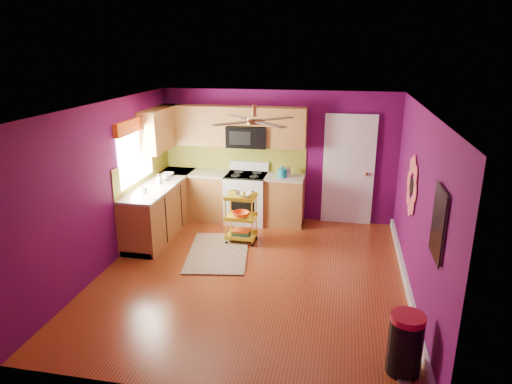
# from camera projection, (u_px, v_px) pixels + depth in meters

# --- Properties ---
(ground) EXTENTS (5.00, 5.00, 0.00)m
(ground) POSITION_uv_depth(u_px,v_px,m) (252.00, 275.00, 6.81)
(ground) COLOR maroon
(ground) RESTS_ON ground
(room_envelope) EXTENTS (4.54, 5.04, 2.52)m
(room_envelope) POSITION_uv_depth(u_px,v_px,m) (254.00, 170.00, 6.31)
(room_envelope) COLOR #570949
(room_envelope) RESTS_ON ground
(lower_cabinets) EXTENTS (2.81, 2.31, 0.94)m
(lower_cabinets) POSITION_uv_depth(u_px,v_px,m) (201.00, 203.00, 8.62)
(lower_cabinets) COLOR brown
(lower_cabinets) RESTS_ON ground
(electric_range) EXTENTS (0.76, 0.66, 1.13)m
(electric_range) POSITION_uv_depth(u_px,v_px,m) (246.00, 197.00, 8.79)
(electric_range) COLOR white
(electric_range) RESTS_ON ground
(upper_cabinetry) EXTENTS (2.80, 2.30, 1.26)m
(upper_cabinetry) POSITION_uv_depth(u_px,v_px,m) (210.00, 128.00, 8.52)
(upper_cabinetry) COLOR brown
(upper_cabinetry) RESTS_ON ground
(left_window) EXTENTS (0.08, 1.35, 1.08)m
(left_window) POSITION_uv_depth(u_px,v_px,m) (135.00, 141.00, 7.66)
(left_window) COLOR white
(left_window) RESTS_ON ground
(panel_door) EXTENTS (0.95, 0.11, 2.15)m
(panel_door) POSITION_uv_depth(u_px,v_px,m) (348.00, 171.00, 8.56)
(panel_door) COLOR white
(panel_door) RESTS_ON ground
(right_wall_art) EXTENTS (0.04, 2.74, 1.04)m
(right_wall_art) POSITION_uv_depth(u_px,v_px,m) (422.00, 200.00, 5.65)
(right_wall_art) COLOR black
(right_wall_art) RESTS_ON ground
(ceiling_fan) EXTENTS (1.01, 1.01, 0.26)m
(ceiling_fan) POSITION_uv_depth(u_px,v_px,m) (254.00, 120.00, 6.30)
(ceiling_fan) COLOR #BF8C3F
(ceiling_fan) RESTS_ON ground
(shag_rug) EXTENTS (1.19, 1.69, 0.02)m
(shag_rug) POSITION_uv_depth(u_px,v_px,m) (218.00, 252.00, 7.54)
(shag_rug) COLOR #331C11
(shag_rug) RESTS_ON ground
(rolling_cart) EXTENTS (0.53, 0.39, 0.93)m
(rolling_cart) POSITION_uv_depth(u_px,v_px,m) (241.00, 216.00, 7.83)
(rolling_cart) COLOR yellow
(rolling_cart) RESTS_ON ground
(trash_can) EXTENTS (0.41, 0.43, 0.68)m
(trash_can) POSITION_uv_depth(u_px,v_px,m) (405.00, 344.00, 4.69)
(trash_can) COLOR black
(trash_can) RESTS_ON ground
(teal_kettle) EXTENTS (0.18, 0.18, 0.21)m
(teal_kettle) POSITION_uv_depth(u_px,v_px,m) (282.00, 173.00, 8.46)
(teal_kettle) COLOR #137891
(teal_kettle) RESTS_ON lower_cabinets
(toaster) EXTENTS (0.22, 0.15, 0.18)m
(toaster) POSITION_uv_depth(u_px,v_px,m) (285.00, 172.00, 8.51)
(toaster) COLOR beige
(toaster) RESTS_ON lower_cabinets
(soap_bottle_a) EXTENTS (0.08, 0.08, 0.18)m
(soap_bottle_a) POSITION_uv_depth(u_px,v_px,m) (159.00, 179.00, 8.05)
(soap_bottle_a) COLOR #EA3F72
(soap_bottle_a) RESTS_ON lower_cabinets
(soap_bottle_b) EXTENTS (0.12, 0.12, 0.15)m
(soap_bottle_b) POSITION_uv_depth(u_px,v_px,m) (165.00, 176.00, 8.26)
(soap_bottle_b) COLOR white
(soap_bottle_b) RESTS_ON lower_cabinets
(counter_dish) EXTENTS (0.23, 0.23, 0.06)m
(counter_dish) POSITION_uv_depth(u_px,v_px,m) (167.00, 174.00, 8.55)
(counter_dish) COLOR white
(counter_dish) RESTS_ON lower_cabinets
(counter_cup) EXTENTS (0.12, 0.12, 0.10)m
(counter_cup) POSITION_uv_depth(u_px,v_px,m) (144.00, 190.00, 7.57)
(counter_cup) COLOR white
(counter_cup) RESTS_ON lower_cabinets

